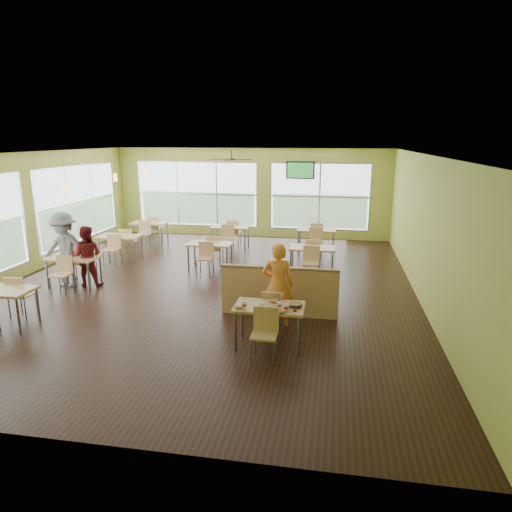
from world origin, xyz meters
name	(u,v)px	position (x,y,z in m)	size (l,w,h in m)	color
room	(204,223)	(0.00, 0.00, 1.60)	(12.00, 12.04, 3.20)	black
window_bays	(150,206)	(-2.65, 3.08, 1.48)	(9.24, 10.24, 2.38)	white
main_table	(269,312)	(2.00, -3.00, 0.63)	(1.22, 1.52, 0.87)	tan
half_wall_divider	(279,291)	(2.00, -1.55, 0.52)	(2.40, 0.14, 1.04)	tan
dining_tables	(186,244)	(-1.05, 1.71, 0.63)	(6.92, 8.72, 0.87)	tan
pendant_lights	(91,182)	(-3.20, 0.68, 2.45)	(0.11, 7.31, 0.86)	#2D2119
ceiling_fan	(232,159)	(0.00, 3.00, 2.95)	(1.25, 1.25, 0.29)	#2D2119
tv_backwall	(300,170)	(1.80, 5.90, 2.45)	(1.00, 0.07, 0.60)	black
man_plaid	(278,285)	(2.03, -2.06, 0.83)	(0.60, 0.40, 1.65)	#F9521B
patron_maroon	(87,256)	(-2.89, -0.41, 0.75)	(0.73, 0.57, 1.50)	maroon
patron_grey	(65,250)	(-3.39, -0.51, 0.92)	(1.18, 0.68, 1.83)	slate
cup_blue	(244,305)	(1.60, -3.19, 0.82)	(0.09, 0.09, 0.33)	white
cup_yellow	(261,306)	(1.89, -3.21, 0.82)	(0.10, 0.10, 0.36)	white
cup_red_near	(279,305)	(2.18, -3.09, 0.81)	(0.08, 0.08, 0.30)	white
cup_red_far	(286,307)	(2.32, -3.19, 0.82)	(0.09, 0.09, 0.33)	white
food_basket	(295,305)	(2.44, -2.96, 0.78)	(0.26, 0.26, 0.06)	black
ketchup_cup	(295,311)	(2.46, -3.19, 0.76)	(0.06, 0.06, 0.02)	maroon
wrapper_left	(238,307)	(1.50, -3.21, 0.77)	(0.14, 0.13, 0.04)	olive
wrapper_mid	(275,301)	(2.06, -2.80, 0.77)	(0.20, 0.18, 0.05)	olive
wrapper_right	(281,311)	(2.24, -3.27, 0.77)	(0.15, 0.13, 0.04)	olive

